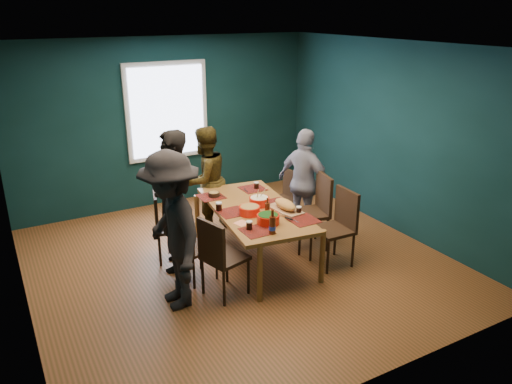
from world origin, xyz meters
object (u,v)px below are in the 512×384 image
Objects in this scene: chair_left_mid at (191,244)px; person_back at (205,180)px; person_near_left at (172,231)px; chair_right_mid at (316,206)px; chair_left_near at (219,253)px; chair_right_far at (287,194)px; bowl_dumpling at (259,201)px; person_right at (305,183)px; cutting_board at (285,206)px; person_far_left at (172,201)px; bowl_salad at (250,210)px; dining_table at (255,213)px; chair_right_near at (339,222)px; chair_left_far at (165,221)px; bowl_herbs at (268,219)px.

chair_left_mid is 0.55× the size of person_back.
chair_left_mid is at bearing 139.30° from person_near_left.
chair_right_mid is (1.83, 0.06, 0.10)m from chair_left_mid.
chair_left_near is 2.23m from chair_right_far.
chair_left_mid is 3.29× the size of bowl_dumpling.
person_right is 5.97× the size of bowl_dumpling.
person_right is at bearing 36.44° from cutting_board.
chair_right_far is at bearing 51.09° from cutting_board.
person_far_left reaches higher than bowl_dumpling.
person_near_left reaches higher than chair_left_mid.
person_back reaches higher than chair_right_mid.
person_far_left is at bearing -178.85° from chair_right_mid.
person_near_left is 6.81× the size of bowl_salad.
dining_table is 0.25m from bowl_salad.
chair_left_mid is 1.07m from bowl_dumpling.
chair_left_near reaches higher than cutting_board.
person_right reaches higher than chair_right_mid.
chair_right_mid reaches higher than chair_right_near.
chair_left_mid is 0.48× the size of person_far_left.
chair_right_near is (1.82, -0.47, 0.08)m from chair_left_mid.
bowl_dumpling is 0.42× the size of cutting_board.
chair_left_mid is 0.87× the size of chair_right_near.
person_right is (2.03, -0.18, 0.24)m from chair_left_far.
dining_table is 1.28m from chair_right_far.
chair_right_far is at bearing 124.69° from person_far_left.
dining_table is at bearing -6.00° from chair_left_mid.
person_near_left reaches higher than chair_left_near.
chair_right_mid is at bearing 24.15° from bowl_herbs.
bowl_dumpling is (0.26, -1.12, 0.01)m from person_back.
chair_left_mid reaches higher than chair_right_far.
chair_right_mid is 0.58× the size of person_far_left.
bowl_salad is (0.80, -0.49, -0.10)m from person_far_left.
chair_left_near is at bearing -143.99° from bowl_dumpling.
person_back is (-1.16, 0.39, 0.29)m from chair_right_far.
dining_table is at bearing 92.52° from person_far_left.
bowl_herbs is at bearing 110.87° from person_right.
chair_right_mid is 0.58× the size of person_near_left.
chair_left_mid is 0.90× the size of chair_left_near.
chair_left_far is 0.89× the size of chair_right_mid.
dining_table is at bearing -150.68° from chair_right_far.
chair_left_mid is 0.82m from bowl_salad.
cutting_board reaches higher than chair_left_mid.
chair_left_near is (0.14, -0.48, 0.06)m from chair_left_mid.
chair_right_mid reaches higher than bowl_dumpling.
bowl_dumpling is (0.87, 0.63, 0.24)m from chair_left_near.
person_back is (0.75, 1.28, 0.28)m from chair_left_mid.
bowl_herbs is at bearing -38.37° from chair_left_mid.
bowl_salad is at bearing 108.30° from person_near_left.
bowl_salad is at bearing 18.93° from chair_left_near.
chair_right_mid is at bearing 113.60° from person_back.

